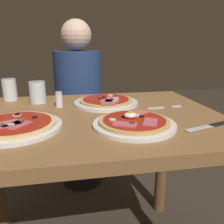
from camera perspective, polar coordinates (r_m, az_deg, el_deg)
name	(u,v)px	position (r m, az deg, el deg)	size (l,w,h in m)	color
dining_table	(86,147)	(0.94, -6.45, -8.67)	(1.06, 0.76, 0.76)	olive
pizza_foreground	(134,123)	(0.76, 5.57, -2.71)	(0.28, 0.28, 0.05)	white
pizza_across_left	(15,126)	(0.80, -23.00, -3.16)	(0.30, 0.30, 0.03)	white
pizza_across_right	(106,102)	(1.04, -1.49, 2.63)	(0.29, 0.29, 0.03)	white
water_glass_near	(38,94)	(1.12, -18.06, 4.37)	(0.07, 0.07, 0.10)	silver
water_glass_far	(10,91)	(1.22, -24.17, 4.80)	(0.07, 0.07, 0.10)	silver
fork	(162,107)	(1.00, 12.30, 1.12)	(0.16, 0.03, 0.00)	silver
knife	(212,126)	(0.83, 23.65, -3.12)	(0.19, 0.07, 0.01)	silver
salt_shaker	(59,100)	(1.02, -13.12, 3.05)	(0.03, 0.03, 0.07)	white
diner_person	(80,112)	(1.64, -8.10, 0.08)	(0.32, 0.32, 1.18)	black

